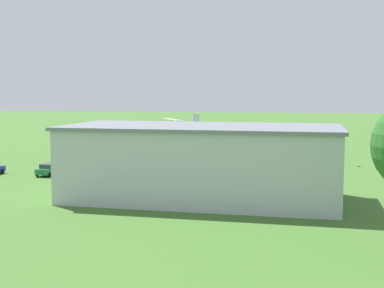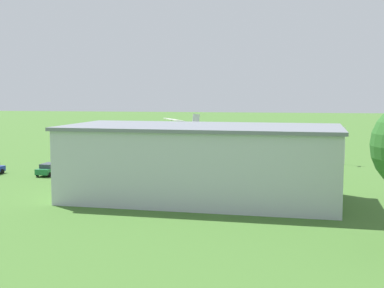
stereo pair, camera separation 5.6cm
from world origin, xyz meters
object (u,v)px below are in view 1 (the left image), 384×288
object	(u,v)px
biplane	(179,126)
car_white	(90,170)
car_green	(49,169)
hangar	(202,162)
person_at_fence_line	(186,167)
person_crossing_taxiway	(333,171)
windsock	(341,131)
car_black	(317,175)
person_watching_takeoff	(330,180)

from	to	relation	value
biplane	car_white	size ratio (longest dim) A/B	1.60
car_white	car_green	bearing A→B (deg)	-2.28
hangar	person_at_fence_line	distance (m)	18.13
car_white	person_at_fence_line	xyz separation A→B (m)	(-12.04, -5.31, -0.10)
biplane	person_at_fence_line	world-z (taller)	biplane
car_white	person_crossing_taxiway	xyz separation A→B (m)	(-31.79, -4.69, -0.05)
car_green	person_at_fence_line	distance (m)	18.64
hangar	windsock	world-z (taller)	hangar
car_black	biplane	bearing A→B (deg)	-30.89
biplane	car_black	distance (m)	23.66
biplane	windsock	distance (m)	24.98
hangar	car_green	bearing A→B (deg)	-28.11
car_black	person_watching_takeoff	distance (m)	3.34
hangar	car_white	size ratio (longest dim) A/B	6.29
car_green	person_watching_takeoff	bearing A→B (deg)	175.89
person_crossing_taxiway	car_white	bearing A→B (deg)	8.39
car_white	person_crossing_taxiway	world-z (taller)	car_white
biplane	person_watching_takeoff	distance (m)	26.37
windsock	car_white	bearing A→B (deg)	27.32
hangar	biplane	bearing A→B (deg)	-73.77
hangar	biplane	size ratio (longest dim) A/B	3.93
hangar	car_green	size ratio (longest dim) A/B	6.29
car_white	windsock	distance (m)	38.68
car_green	biplane	bearing A→B (deg)	-141.69
person_watching_takeoff	windsock	xyz separation A→B (m)	(-3.36, -20.04, 4.46)
car_white	car_green	xyz separation A→B (m)	(5.90, -0.23, -0.02)
windsock	car_black	bearing A→B (deg)	74.74
car_white	person_watching_takeoff	size ratio (longest dim) A/B	2.87
person_crossing_taxiway	windsock	xyz separation A→B (m)	(-2.35, -12.95, 4.45)
car_green	car_black	bearing A→B (deg)	-179.26
hangar	biplane	world-z (taller)	biplane
person_watching_takeoff	windsock	world-z (taller)	windsock
car_black	windsock	xyz separation A→B (m)	(-4.62, -16.94, 4.41)
car_black	person_at_fence_line	world-z (taller)	car_black
biplane	person_watching_takeoff	bearing A→B (deg)	144.66
car_black	car_green	size ratio (longest dim) A/B	0.86
biplane	person_crossing_taxiway	size ratio (longest dim) A/B	4.57
person_watching_takeoff	person_at_fence_line	world-z (taller)	person_watching_takeoff
person_crossing_taxiway	windsock	bearing A→B (deg)	-100.30
person_at_fence_line	windsock	world-z (taller)	windsock
biplane	car_black	xyz separation A→B (m)	(-19.82, 11.86, -5.13)
person_crossing_taxiway	person_watching_takeoff	xyz separation A→B (m)	(1.00, 7.08, -0.00)
biplane	windsock	world-z (taller)	biplane
car_black	hangar	bearing A→B (deg)	44.74
car_black	car_white	size ratio (longest dim) A/B	0.86
person_at_fence_line	person_watching_takeoff	bearing A→B (deg)	157.65
hangar	car_black	size ratio (longest dim) A/B	7.33
biplane	car_white	bearing A→B (deg)	52.32
biplane	person_at_fence_line	bearing A→B (deg)	107.93
biplane	car_green	bearing A→B (deg)	38.31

